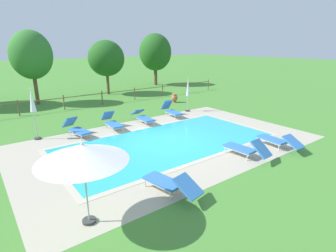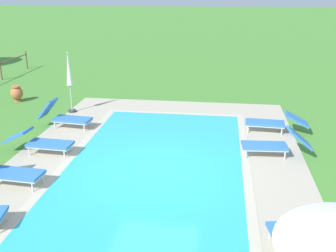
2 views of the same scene
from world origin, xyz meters
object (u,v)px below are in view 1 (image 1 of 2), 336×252
object	(u,v)px
patio_umbrella_open_foreground	(82,153)
patio_umbrella_closed_row_mid_west	(188,90)
sun_lounger_north_mid	(170,183)
sun_lounger_south_near_corner	(77,129)
sun_lounger_north_far	(172,110)
sun_lounger_south_far	(112,122)
tree_far_west	(106,58)
tree_west_mid	(31,55)
terracotta_urn_near_fence	(174,98)
tree_centre	(155,52)
sun_lounger_south_mid	(278,140)
patio_umbrella_closed_row_centre	(33,104)
sun_lounger_north_end	(246,148)
sun_lounger_north_near_steps	(143,117)

from	to	relation	value
patio_umbrella_open_foreground	patio_umbrella_closed_row_mid_west	distance (m)	12.54
sun_lounger_north_mid	sun_lounger_south_near_corner	bearing A→B (deg)	93.57
sun_lounger_north_far	sun_lounger_south_far	bearing A→B (deg)	-178.43
sun_lounger_north_far	patio_umbrella_closed_row_mid_west	world-z (taller)	patio_umbrella_closed_row_mid_west
tree_far_west	patio_umbrella_open_foreground	bearing A→B (deg)	-116.40
patio_umbrella_open_foreground	tree_west_mid	bearing A→B (deg)	82.28
sun_lounger_north_far	terracotta_urn_near_fence	distance (m)	4.28
sun_lounger_south_far	sun_lounger_north_far	bearing A→B (deg)	1.57
tree_far_west	tree_centre	distance (m)	7.22
sun_lounger_south_mid	tree_centre	distance (m)	20.58
sun_lounger_south_mid	patio_umbrella_closed_row_centre	size ratio (longest dim) A/B	0.83
terracotta_urn_near_fence	patio_umbrella_open_foreground	bearing A→B (deg)	-136.74
sun_lounger_north_end	tree_centre	size ratio (longest dim) A/B	0.36
tree_west_mid	sun_lounger_south_near_corner	bearing A→B (deg)	-90.69
sun_lounger_north_far	sun_lounger_south_mid	xyz separation A→B (m)	(0.47, -7.17, -0.04)
sun_lounger_south_near_corner	tree_far_west	world-z (taller)	tree_far_west
patio_umbrella_closed_row_mid_west	tree_centre	xyz separation A→B (m)	(5.32, 11.66, 2.11)
sun_lounger_north_mid	patio_umbrella_open_foreground	bearing A→B (deg)	176.87
sun_lounger_north_far	sun_lounger_north_end	size ratio (longest dim) A/B	0.95
patio_umbrella_closed_row_mid_west	patio_umbrella_closed_row_centre	distance (m)	9.62
sun_lounger_south_far	patio_umbrella_closed_row_centre	distance (m)	4.00
sun_lounger_north_end	patio_umbrella_closed_row_centre	size ratio (longest dim) A/B	0.79
sun_lounger_south_near_corner	patio_umbrella_closed_row_mid_west	world-z (taller)	patio_umbrella_closed_row_mid_west
tree_west_mid	patio_umbrella_closed_row_centre	bearing A→B (deg)	-102.11
patio_umbrella_closed_row_mid_west	tree_far_west	bearing A→B (deg)	99.28
sun_lounger_north_mid	sun_lounger_north_far	bearing A→B (deg)	51.92
sun_lounger_north_mid	sun_lounger_south_near_corner	size ratio (longest dim) A/B	1.05
sun_lounger_north_mid	sun_lounger_north_end	size ratio (longest dim) A/B	1.06
sun_lounger_north_mid	sun_lounger_south_far	bearing A→B (deg)	78.12
patio_umbrella_closed_row_mid_west	tree_west_mid	xyz separation A→B (m)	(-7.77, 8.74, 2.21)
tree_west_mid	tree_centre	xyz separation A→B (m)	(13.08, 2.92, -0.11)
sun_lounger_north_mid	patio_umbrella_closed_row_centre	world-z (taller)	patio_umbrella_closed_row_centre
terracotta_urn_near_fence	tree_far_west	size ratio (longest dim) A/B	0.14
sun_lounger_south_far	patio_umbrella_closed_row_centre	size ratio (longest dim) A/B	0.78
sun_lounger_north_mid	tree_centre	distance (m)	23.42
tree_west_mid	tree_centre	size ratio (longest dim) A/B	0.98
sun_lounger_south_near_corner	patio_umbrella_closed_row_centre	world-z (taller)	patio_umbrella_closed_row_centre
sun_lounger_north_far	tree_centre	distance (m)	14.32
sun_lounger_north_end	tree_west_mid	distance (m)	17.06
sun_lounger_north_near_steps	patio_umbrella_open_foreground	xyz separation A→B (m)	(-6.03, -7.05, 1.61)
sun_lounger_north_end	sun_lounger_south_mid	bearing A→B (deg)	-6.07
sun_lounger_north_far	tree_west_mid	bearing A→B (deg)	123.55
patio_umbrella_closed_row_centre	sun_lounger_north_mid	bearing A→B (deg)	-74.45
sun_lounger_north_mid	sun_lounger_north_end	bearing A→B (deg)	4.81
sun_lounger_south_near_corner	patio_umbrella_closed_row_centre	size ratio (longest dim) A/B	0.80
sun_lounger_south_far	tree_centre	world-z (taller)	tree_centre
sun_lounger_north_near_steps	sun_lounger_north_far	size ratio (longest dim) A/B	1.10
sun_lounger_north_far	tree_west_mid	size ratio (longest dim) A/B	0.35
tree_centre	tree_west_mid	bearing A→B (deg)	-167.42
sun_lounger_north_near_steps	tree_centre	xyz separation A→B (m)	(9.27, 12.19, 3.24)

